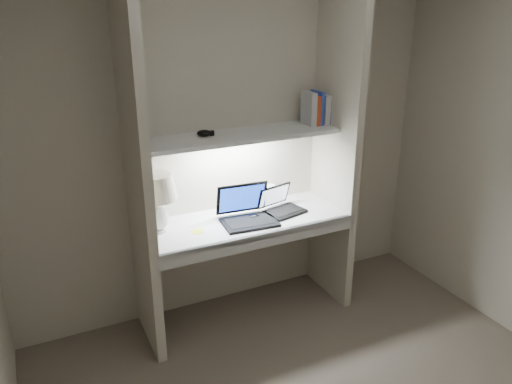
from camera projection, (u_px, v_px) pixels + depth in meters
back_wall at (229, 144)px, 3.57m from camera, size 3.20×0.01×2.50m
alcove_panel_left at (137, 169)px, 3.04m from camera, size 0.06×0.55×2.50m
alcove_panel_right at (336, 141)px, 3.64m from camera, size 0.06×0.55×2.50m
desk at (246, 222)px, 3.52m from camera, size 1.40×0.55×0.04m
desk_apron at (262, 240)px, 3.31m from camera, size 1.46×0.03×0.10m
shelf at (239, 136)px, 3.38m from camera, size 1.40×0.36×0.03m
strip_light at (240, 139)px, 3.39m from camera, size 0.60×0.04×0.02m
table_lamp at (156, 194)px, 3.23m from camera, size 0.27×0.27×0.40m
laptop_main at (247, 213)px, 3.47m from camera, size 0.39×0.35×0.25m
laptop_netbook at (281, 206)px, 3.63m from camera, size 0.33×0.31×0.18m
speaker at (269, 193)px, 3.80m from camera, size 0.11×0.09×0.13m
mouse at (254, 216)px, 3.52m from camera, size 0.09×0.06×0.03m
cable_coil at (283, 211)px, 3.64m from camera, size 0.11×0.11×0.01m
sticky_note at (198, 231)px, 3.32m from camera, size 0.09×0.09×0.00m
book_row at (319, 108)px, 3.62m from camera, size 0.23×0.16×0.24m
shelf_box at (142, 132)px, 3.16m from camera, size 0.09×0.07×0.13m
shelf_gadget at (204, 133)px, 3.31m from camera, size 0.12×0.10×0.04m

